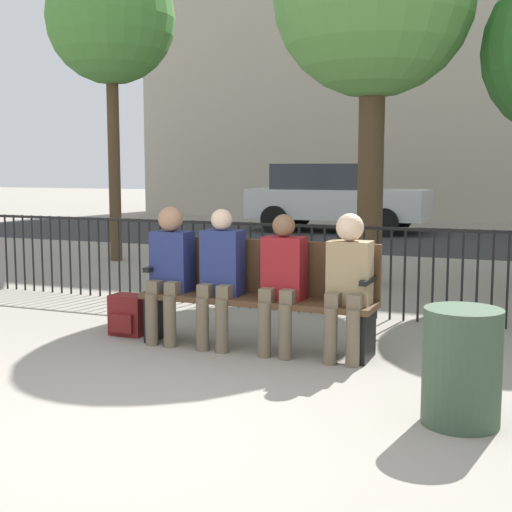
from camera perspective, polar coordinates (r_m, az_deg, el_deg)
name	(u,v)px	position (r m, az deg, el deg)	size (l,w,h in m)	color
ground_plane	(118,435)	(4.34, -10.99, -13.84)	(80.00, 80.00, 0.00)	gray
park_bench	(260,289)	(6.11, 0.29, -2.69)	(2.04, 0.45, 0.92)	#4C331E
seated_person_0	(170,266)	(6.31, -6.92, -0.81)	(0.34, 0.39, 1.20)	brown
seated_person_1	(220,271)	(6.09, -2.86, -1.22)	(0.34, 0.39, 1.19)	brown
seated_person_2	(282,277)	(5.88, 2.11, -1.67)	(0.34, 0.39, 1.16)	brown
seated_person_3	(348,278)	(5.71, 7.38, -1.75)	(0.34, 0.39, 1.18)	brown
backpack	(129,315)	(6.71, -10.16, -4.68)	(0.33, 0.26, 0.37)	maroon
fence_railing	(312,261)	(7.52, 4.49, -0.41)	(9.01, 0.03, 0.95)	black
tree_2	(111,21)	(12.20, -11.55, 17.96)	(2.06, 2.06, 4.93)	#4C3823
street_surface	(431,240)	(15.62, 13.81, 1.27)	(24.00, 6.00, 0.01)	#2B2B2D
parked_car_0	(335,196)	(17.19, 6.31, 4.76)	(4.20, 1.94, 1.62)	silver
building_facade	(477,3)	(24.01, 17.27, 18.76)	(20.00, 6.00, 13.02)	#B2A893
trash_bin	(462,367)	(4.49, 16.14, -8.51)	(0.47, 0.47, 0.71)	#384C38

